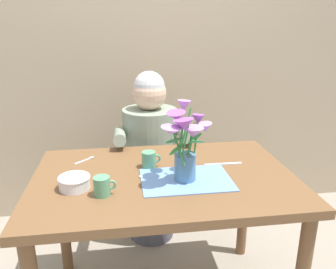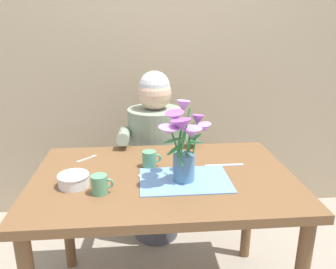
{
  "view_description": "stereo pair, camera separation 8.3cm",
  "coord_description": "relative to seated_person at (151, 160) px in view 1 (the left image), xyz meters",
  "views": [
    {
      "loc": [
        -0.18,
        -1.41,
        1.41
      ],
      "look_at": [
        0.03,
        0.05,
        0.92
      ],
      "focal_mm": 36.21,
      "sensor_mm": 36.0,
      "label": 1
    },
    {
      "loc": [
        -0.1,
        -1.42,
        1.41
      ],
      "look_at": [
        0.03,
        0.05,
        0.92
      ],
      "focal_mm": 36.21,
      "sensor_mm": 36.0,
      "label": 2
    }
  ],
  "objects": [
    {
      "name": "tea_cup",
      "position": [
        -0.05,
        -0.52,
        0.22
      ],
      "size": [
        0.09,
        0.07,
        0.08
      ],
      "color": "#569970",
      "rests_on": "dining_table"
    },
    {
      "name": "wood_panel_backdrop",
      "position": [
        0.01,
        0.43,
        0.69
      ],
      "size": [
        4.0,
        0.1,
        2.5
      ],
      "primitive_type": "cube",
      "color": "tan",
      "rests_on": "ground_plane"
    },
    {
      "name": "dining_table",
      "position": [
        0.01,
        -0.62,
        0.08
      ],
      "size": [
        1.2,
        0.8,
        0.74
      ],
      "color": "brown",
      "rests_on": "ground_plane"
    },
    {
      "name": "spoon_0",
      "position": [
        -0.09,
        -0.65,
        0.18
      ],
      "size": [
        0.06,
        0.11,
        0.01
      ],
      "color": "silver",
      "rests_on": "dining_table"
    },
    {
      "name": "flower_vase",
      "position": [
        0.09,
        -0.69,
        0.36
      ],
      "size": [
        0.27,
        0.24,
        0.35
      ],
      "color": "teal",
      "rests_on": "dining_table"
    },
    {
      "name": "spoon_1",
      "position": [
        -0.36,
        -0.38,
        0.18
      ],
      "size": [
        0.1,
        0.09,
        0.01
      ],
      "color": "silver",
      "rests_on": "dining_table"
    },
    {
      "name": "seated_person",
      "position": [
        0.0,
        0.0,
        0.0
      ],
      "size": [
        0.45,
        0.47,
        1.14
      ],
      "rotation": [
        0.0,
        0.0,
        0.07
      ],
      "color": "#4C4C56",
      "rests_on": "ground_plane"
    },
    {
      "name": "dinner_knife",
      "position": [
        0.31,
        -0.54,
        0.18
      ],
      "size": [
        0.19,
        0.02,
        0.0
      ],
      "primitive_type": "cube",
      "rotation": [
        0.0,
        0.0,
        -0.01
      ],
      "color": "silver",
      "rests_on": "dining_table"
    },
    {
      "name": "ceramic_bowl",
      "position": [
        -0.38,
        -0.69,
        0.21
      ],
      "size": [
        0.14,
        0.14,
        0.06
      ],
      "color": "white",
      "rests_on": "dining_table"
    },
    {
      "name": "striped_placemat",
      "position": [
        0.1,
        -0.68,
        0.18
      ],
      "size": [
        0.4,
        0.28,
        0.0
      ],
      "primitive_type": "cube",
      "color": "#6B93D1",
      "rests_on": "dining_table"
    },
    {
      "name": "coffee_cup",
      "position": [
        -0.27,
        -0.77,
        0.22
      ],
      "size": [
        0.09,
        0.07,
        0.08
      ],
      "color": "#569970",
      "rests_on": "dining_table"
    }
  ]
}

